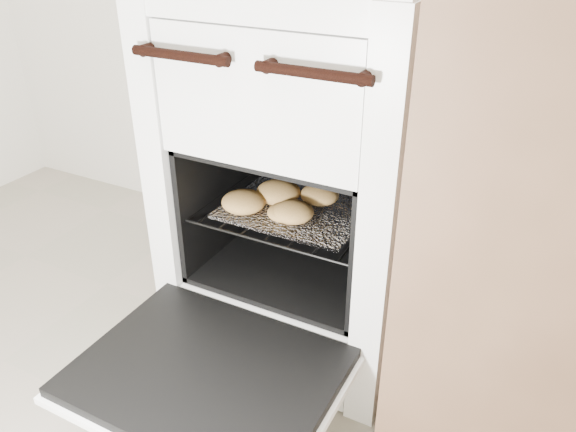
% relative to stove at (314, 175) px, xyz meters
% --- Properties ---
extents(stove, '(0.55, 0.61, 0.84)m').
position_rel_stove_xyz_m(stove, '(0.00, 0.00, 0.00)').
color(stove, white).
rests_on(stove, ground).
extents(oven_door, '(0.49, 0.38, 0.03)m').
position_rel_stove_xyz_m(oven_door, '(0.00, -0.46, -0.23)').
color(oven_door, black).
rests_on(oven_door, stove).
extents(oven_rack, '(0.40, 0.38, 0.01)m').
position_rel_stove_xyz_m(oven_rack, '(0.00, -0.06, -0.05)').
color(oven_rack, black).
rests_on(oven_rack, stove).
extents(foil_sheet, '(0.31, 0.27, 0.01)m').
position_rel_stove_xyz_m(foil_sheet, '(0.00, -0.08, -0.05)').
color(foil_sheet, white).
rests_on(foil_sheet, oven_rack).
extents(baked_rolls, '(0.24, 0.22, 0.05)m').
position_rel_stove_xyz_m(baked_rolls, '(-0.03, -0.12, -0.02)').
color(baked_rolls, tan).
rests_on(baked_rolls, foil_sheet).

